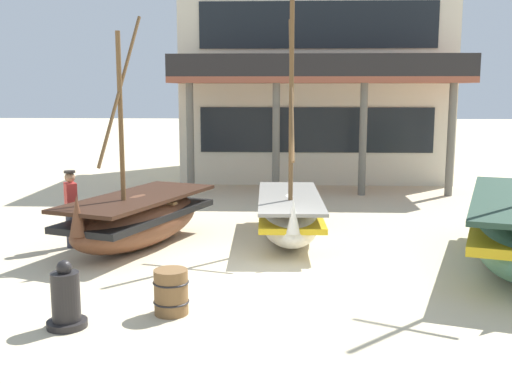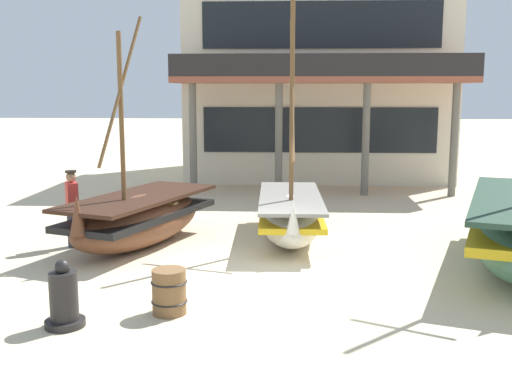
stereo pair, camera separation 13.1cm
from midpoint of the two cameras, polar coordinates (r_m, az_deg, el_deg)
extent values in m
plane|color=beige|center=(11.53, 0.05, -7.71)|extent=(120.00, 120.00, 0.00)
ellipsoid|color=brown|center=(13.75, -10.45, -2.63)|extent=(2.96, 4.48, 1.12)
cube|color=black|center=(13.72, -10.47, -2.06)|extent=(2.92, 4.33, 0.13)
cube|color=#351E13|center=(13.65, -10.52, -0.52)|extent=(2.98, 4.42, 0.08)
cone|color=brown|center=(12.08, -15.89, -2.08)|extent=(0.41, 0.41, 0.78)
cylinder|color=brown|center=(13.04, -12.03, 6.05)|extent=(0.10, 0.10, 3.78)
cylinder|color=brown|center=(13.02, -12.14, 9.23)|extent=(0.65, 1.56, 3.06)
cube|color=brown|center=(13.93, -9.78, -0.81)|extent=(1.47, 0.68, 0.06)
ellipsoid|color=silver|center=(14.17, 3.45, -2.35)|extent=(1.47, 4.28, 1.01)
cube|color=gold|center=(14.15, 3.45, -1.85)|extent=(1.48, 4.11, 0.12)
cube|color=gray|center=(14.08, 3.47, -0.50)|extent=(1.51, 4.19, 0.07)
cone|color=silver|center=(12.09, 3.77, -2.23)|extent=(0.28, 0.28, 0.71)
cylinder|color=brown|center=(13.34, 3.64, 8.48)|extent=(0.10, 0.10, 4.94)
cylinder|color=brown|center=(13.34, 3.65, 9.72)|extent=(0.13, 2.31, 3.02)
cube|color=brown|center=(14.41, 3.42, -0.71)|extent=(1.29, 0.20, 0.06)
cylinder|color=#33333D|center=(14.02, -16.26, -3.12)|extent=(0.26, 0.26, 0.88)
cube|color=#B22D28|center=(13.89, -16.40, -0.26)|extent=(0.37, 0.42, 0.54)
sphere|color=#A87A56|center=(13.83, -16.47, 1.34)|extent=(0.22, 0.22, 0.22)
cylinder|color=#2D2823|center=(13.81, -16.50, 1.83)|extent=(0.24, 0.24, 0.05)
cylinder|color=black|center=(9.57, -16.84, -11.50)|extent=(0.58, 0.58, 0.10)
cylinder|color=black|center=(9.43, -16.96, -9.18)|extent=(0.41, 0.41, 0.72)
sphere|color=black|center=(9.31, -17.09, -6.66)|extent=(0.22, 0.22, 0.22)
cylinder|color=brown|center=(9.64, -7.64, -9.11)|extent=(0.52, 0.52, 0.70)
torus|color=black|center=(9.60, -7.66, -8.23)|extent=(0.56, 0.56, 0.03)
torus|color=black|center=(9.69, -7.62, -9.97)|extent=(0.56, 0.56, 0.03)
cube|color=beige|center=(25.05, 5.76, 9.90)|extent=(9.75, 6.35, 7.19)
cube|color=black|center=(21.90, 6.05, 5.72)|extent=(8.19, 0.06, 1.58)
cube|color=black|center=(21.96, 6.22, 15.12)|extent=(8.19, 0.06, 1.58)
cube|color=brown|center=(20.72, 6.29, 10.25)|extent=(9.75, 2.32, 0.20)
cylinder|color=#666056|center=(20.19, -5.65, 4.89)|extent=(0.24, 0.24, 3.60)
cylinder|color=#666056|center=(19.95, 2.30, 4.87)|extent=(0.24, 0.24, 3.60)
cylinder|color=#666056|center=(20.10, 10.29, 4.76)|extent=(0.24, 0.24, 3.60)
cylinder|color=#666056|center=(20.63, 18.01, 4.57)|extent=(0.24, 0.24, 3.60)
cube|color=black|center=(19.62, 6.49, 11.60)|extent=(9.75, 0.08, 0.70)
camera|label=1|loc=(0.07, -89.69, 0.05)|focal=43.28mm
camera|label=2|loc=(0.07, 90.31, -0.05)|focal=43.28mm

